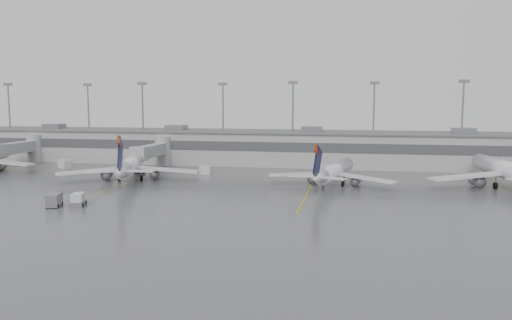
% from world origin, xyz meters
% --- Properties ---
extents(ground, '(260.00, 260.00, 0.00)m').
position_xyz_m(ground, '(0.00, 0.00, 0.00)').
color(ground, '#4F4F52').
rests_on(ground, ground).
extents(terminal, '(152.00, 17.00, 9.45)m').
position_xyz_m(terminal, '(-0.01, 57.98, 4.17)').
color(terminal, '#A6A6A1').
rests_on(terminal, ground).
extents(light_masts, '(142.40, 8.00, 20.60)m').
position_xyz_m(light_masts, '(0.00, 63.75, 12.03)').
color(light_masts, gray).
rests_on(light_masts, ground).
extents(jet_bridge_left, '(4.00, 17.20, 7.00)m').
position_xyz_m(jet_bridge_left, '(-55.50, 45.72, 3.87)').
color(jet_bridge_left, '#949699').
rests_on(jet_bridge_left, ground).
extents(jet_bridge_right, '(4.00, 17.20, 7.00)m').
position_xyz_m(jet_bridge_right, '(-20.50, 45.72, 3.87)').
color(jet_bridge_right, '#949699').
rests_on(jet_bridge_right, ground).
extents(stand_markings, '(105.25, 40.00, 0.01)m').
position_xyz_m(stand_markings, '(-0.00, 24.00, 0.01)').
color(stand_markings, '#C4A00B').
rests_on(stand_markings, ground).
extents(jet_mid_left, '(26.37, 30.04, 10.05)m').
position_xyz_m(jet_mid_left, '(-18.13, 26.65, 3.12)').
color(jet_mid_left, white).
rests_on(jet_mid_left, ground).
extents(jet_mid_right, '(23.52, 26.63, 8.71)m').
position_xyz_m(jet_mid_right, '(21.58, 28.50, 2.71)').
color(jet_mid_right, white).
rests_on(jet_mid_right, ground).
extents(jet_far_right, '(29.41, 33.15, 10.75)m').
position_xyz_m(jet_far_right, '(52.45, 31.19, 3.34)').
color(jet_far_right, white).
rests_on(jet_far_right, ground).
extents(baggage_tug, '(2.67, 3.41, 1.93)m').
position_xyz_m(baggage_tug, '(-15.38, 2.69, 0.75)').
color(baggage_tug, silver).
rests_on(baggage_tug, ground).
extents(baggage_cart, '(2.56, 3.43, 1.97)m').
position_xyz_m(baggage_cart, '(-18.58, 1.49, 1.02)').
color(baggage_cart, slate).
rests_on(baggage_cart, ground).
extents(gse_uld_a, '(3.24, 2.78, 1.94)m').
position_xyz_m(gse_uld_a, '(-41.35, 40.55, 0.97)').
color(gse_uld_a, silver).
rests_on(gse_uld_a, ground).
extents(gse_uld_b, '(2.52, 1.73, 1.74)m').
position_xyz_m(gse_uld_b, '(-6.11, 37.81, 0.87)').
color(gse_uld_b, silver).
rests_on(gse_uld_b, ground).
extents(gse_uld_c, '(3.22, 2.77, 1.93)m').
position_xyz_m(gse_uld_c, '(18.58, 43.80, 0.96)').
color(gse_uld_c, silver).
rests_on(gse_uld_c, ground).
extents(gse_loader, '(2.34, 3.56, 2.16)m').
position_xyz_m(gse_loader, '(-25.02, 41.85, 1.08)').
color(gse_loader, slate).
rests_on(gse_loader, ground).
extents(cone_a, '(0.42, 0.42, 0.67)m').
position_xyz_m(cone_a, '(-46.58, 39.37, 0.33)').
color(cone_a, '#FF6705').
rests_on(cone_a, ground).
extents(cone_b, '(0.50, 0.50, 0.80)m').
position_xyz_m(cone_b, '(-11.94, 40.58, 0.40)').
color(cone_b, '#FF6705').
rests_on(cone_b, ground).
extents(cone_c, '(0.45, 0.45, 0.71)m').
position_xyz_m(cone_c, '(19.83, 34.75, 0.36)').
color(cone_c, '#FF6705').
rests_on(cone_c, ground).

